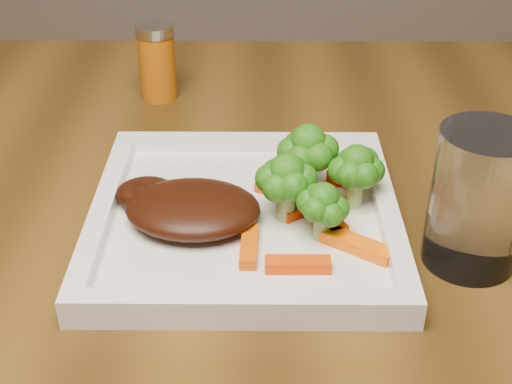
{
  "coord_description": "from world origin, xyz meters",
  "views": [
    {
      "loc": [
        -0.02,
        -0.54,
        1.12
      ],
      "look_at": [
        -0.02,
        -0.01,
        0.79
      ],
      "focal_mm": 50.0,
      "sensor_mm": 36.0,
      "label": 1
    }
  ],
  "objects_px": {
    "steak": "(193,208)",
    "spice_shaker": "(157,62)",
    "drinking_glass": "(478,200)",
    "plate": "(245,221)"
  },
  "relations": [
    {
      "from": "steak",
      "to": "drinking_glass",
      "type": "distance_m",
      "value": 0.24
    },
    {
      "from": "steak",
      "to": "spice_shaker",
      "type": "height_order",
      "value": "spice_shaker"
    },
    {
      "from": "drinking_glass",
      "to": "plate",
      "type": "bearing_deg",
      "value": 166.13
    },
    {
      "from": "plate",
      "to": "spice_shaker",
      "type": "height_order",
      "value": "spice_shaker"
    },
    {
      "from": "steak",
      "to": "drinking_glass",
      "type": "relative_size",
      "value": 0.99
    },
    {
      "from": "drinking_glass",
      "to": "steak",
      "type": "bearing_deg",
      "value": 171.43
    },
    {
      "from": "steak",
      "to": "plate",
      "type": "bearing_deg",
      "value": 14.24
    },
    {
      "from": "plate",
      "to": "spice_shaker",
      "type": "xyz_separation_m",
      "value": [
        -0.11,
        0.28,
        0.04
      ]
    },
    {
      "from": "steak",
      "to": "spice_shaker",
      "type": "relative_size",
      "value": 1.29
    },
    {
      "from": "spice_shaker",
      "to": "drinking_glass",
      "type": "xyz_separation_m",
      "value": [
        0.3,
        -0.32,
        0.01
      ]
    }
  ]
}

